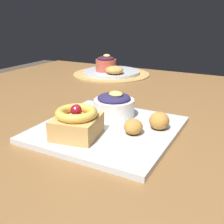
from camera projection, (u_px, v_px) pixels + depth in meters
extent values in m
cube|color=brown|center=(162.00, 121.00, 0.71)|extent=(1.58, 1.11, 0.04)
cylinder|color=brown|center=(65.00, 132.00, 1.53)|extent=(0.07, 0.07, 0.69)
cylinder|color=#AD894C|center=(111.00, 74.00, 1.15)|extent=(0.32, 0.32, 0.00)
cube|color=silver|center=(108.00, 129.00, 0.60)|extent=(0.29, 0.29, 0.01)
cube|color=tan|center=(77.00, 127.00, 0.54)|extent=(0.10, 0.10, 0.04)
torus|color=#E5BC4C|center=(76.00, 113.00, 0.53)|extent=(0.10, 0.10, 0.02)
sphere|color=maroon|center=(76.00, 110.00, 0.53)|extent=(0.02, 0.02, 0.02)
cylinder|color=white|center=(114.00, 108.00, 0.65)|extent=(0.10, 0.10, 0.04)
ellipsoid|color=#28234C|center=(114.00, 98.00, 0.64)|extent=(0.08, 0.08, 0.02)
ellipsoid|color=#EAD666|center=(116.00, 94.00, 0.63)|extent=(0.03, 0.03, 0.01)
ellipsoid|color=#BC7F38|center=(159.00, 121.00, 0.58)|extent=(0.04, 0.04, 0.04)
ellipsoid|color=#BC7F38|center=(133.00, 127.00, 0.55)|extent=(0.04, 0.04, 0.03)
cylinder|color=silver|center=(111.00, 72.00, 1.15)|extent=(0.24, 0.24, 0.01)
cylinder|color=#B24C3D|center=(106.00, 65.00, 1.14)|extent=(0.09, 0.09, 0.05)
ellipsoid|color=#38192D|center=(106.00, 58.00, 1.13)|extent=(0.07, 0.07, 0.02)
ellipsoid|color=#EAD666|center=(107.00, 56.00, 1.12)|extent=(0.03, 0.03, 0.01)
ellipsoid|color=#C68E47|center=(114.00, 70.00, 1.08)|extent=(0.07, 0.07, 0.03)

